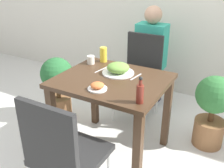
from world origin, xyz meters
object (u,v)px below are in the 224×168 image
Objects in this scene: drink_cup at (91,60)px; potted_plant_right at (213,108)px; chair_far at (140,72)px; sauce_bottle at (140,93)px; side_plate at (97,87)px; potted_plant_left at (58,84)px; juice_glass at (103,55)px; food_plate at (118,69)px; chair_near at (63,153)px; person_figure at (151,57)px.

potted_plant_right is at bearing 16.45° from drink_cup.
sauce_bottle is at bearing -66.85° from chair_far.
side_plate is 0.21× the size of potted_plant_left.
potted_plant_right is (1.09, 0.32, -0.37)m from drink_cup.
drink_cup is at bearing 146.13° from sauce_bottle.
drink_cup is 0.13m from juice_glass.
chair_far is 0.64m from food_plate.
juice_glass is (-0.34, 1.06, 0.28)m from chair_near.
juice_glass is (-0.28, 0.55, 0.05)m from side_plate.
person_figure is (-0.02, 0.37, 0.06)m from chair_far.
chair_near is 0.56m from side_plate.
chair_far is at bearing 34.52° from potted_plant_left.
food_plate is 0.35m from drink_cup.
chair_near is at bearing -84.99° from food_plate.
sauce_bottle reaches higher than potted_plant_right.
person_figure is at bearing 51.07° from potted_plant_left.
person_figure reaches higher than drink_cup.
food_plate is at bearing 92.09° from side_plate.
side_plate is 1.32m from person_figure.
chair_far is 0.63m from drink_cup.
person_figure reaches higher than potted_plant_left.
person_figure is (-0.07, 0.96, -0.19)m from food_plate.
chair_far is 1.29× the size of potted_plant_left.
chair_near is 1.00× the size of chair_far.
chair_near is 1.29× the size of potted_plant_left.
food_plate is 0.54m from sauce_bottle.
juice_glass reaches higher than food_plate.
juice_glass is 0.20× the size of potted_plant_right.
chair_near reaches higher than side_plate.
chair_near reaches higher than juice_glass.
drink_cup is at bearing 128.33° from side_plate.
drink_cup is 0.07× the size of person_figure.
chair_far is 6.53× the size of juice_glass.
drink_cup is 0.55× the size of juice_glass.
food_plate is at bearing -151.64° from potted_plant_right.
potted_plant_right is at bearing 11.78° from potted_plant_left.
person_figure is (-0.15, 1.82, 0.06)m from chair_near.
juice_glass is at bearing 11.78° from potted_plant_left.
sauce_bottle is 0.27× the size of potted_plant_right.
potted_plant_right is (0.74, 0.76, -0.36)m from side_plate.
side_plate is at bearing -63.32° from juice_glass.
drink_cup is 0.40× the size of sauce_bottle.
chair_near is 0.62m from sauce_bottle.
potted_plant_right is (1.53, 0.32, -0.02)m from potted_plant_left.
person_figure is (-0.83, 0.55, 0.19)m from potted_plant_right.
juice_glass is 0.86m from sauce_bottle.
potted_plant_right is (0.68, 1.27, -0.13)m from chair_near.
food_plate is 0.94m from potted_plant_right.
sauce_bottle reaches higher than juice_glass.
chair_near is 11.95× the size of drink_cup.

